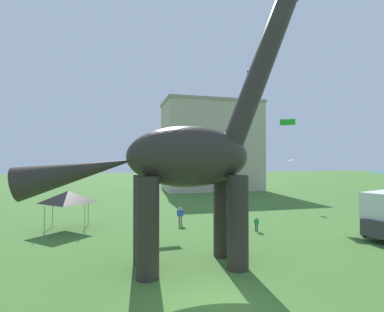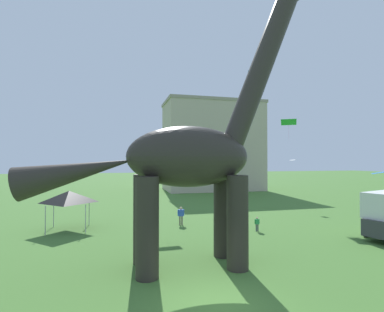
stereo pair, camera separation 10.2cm
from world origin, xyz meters
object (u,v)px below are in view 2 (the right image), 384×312
object	(u,v)px
kite_high_right	(251,72)
kite_mid_center	(289,122)
person_far_spectator	(181,214)
dinosaur_sculpture	(188,157)
person_vendor_side	(257,223)
festival_canopy_tent	(69,197)
kite_far_right	(292,160)
kite_far_left	(379,173)
kite_apex	(162,135)

from	to	relation	value
kite_high_right	kite_mid_center	bearing A→B (deg)	-93.62
person_far_spectator	kite_high_right	distance (m)	23.95
person_far_spectator	dinosaur_sculpture	bearing A→B (deg)	-63.20
person_vendor_side	kite_mid_center	size ratio (longest dim) A/B	0.55
person_far_spectator	kite_mid_center	distance (m)	14.52
dinosaur_sculpture	kite_high_right	world-z (taller)	kite_high_right
kite_mid_center	kite_high_right	distance (m)	12.82
person_far_spectator	festival_canopy_tent	bearing A→B (deg)	-146.28
dinosaur_sculpture	kite_far_right	distance (m)	21.98
festival_canopy_tent	kite_high_right	world-z (taller)	kite_high_right
kite_mid_center	kite_far_left	xyz separation A→B (m)	(0.41, -10.02, -4.71)
kite_far_right	kite_high_right	xyz separation A→B (m)	(-2.06, 6.38, 11.98)
dinosaur_sculpture	person_far_spectator	xyz separation A→B (m)	(1.60, 9.19, -4.62)
kite_apex	kite_high_right	world-z (taller)	kite_high_right
person_vendor_side	kite_apex	world-z (taller)	kite_apex
person_far_spectator	kite_mid_center	size ratio (longest dim) A/B	0.77
kite_mid_center	kite_apex	world-z (taller)	kite_mid_center
dinosaur_sculpture	person_vendor_side	world-z (taller)	dinosaur_sculpture
festival_canopy_tent	kite_apex	size ratio (longest dim) A/B	1.74
festival_canopy_tent	kite_far_left	size ratio (longest dim) A/B	2.37
dinosaur_sculpture	kite_far_left	size ratio (longest dim) A/B	11.50
kite_far_right	kite_mid_center	bearing A→B (deg)	-127.57
kite_apex	kite_far_left	xyz separation A→B (m)	(13.33, -10.03, -3.14)
person_far_spectator	kite_apex	world-z (taller)	kite_apex
kite_high_right	festival_canopy_tent	bearing A→B (deg)	-150.52
kite_mid_center	dinosaur_sculpture	bearing A→B (deg)	-138.72
kite_mid_center	kite_far_left	distance (m)	11.08
kite_far_left	kite_high_right	size ratio (longest dim) A/B	1.35
person_far_spectator	kite_far_left	xyz separation A→B (m)	(12.07, -7.57, 3.59)
kite_high_right	kite_apex	bearing A→B (deg)	-143.93
person_vendor_side	kite_far_left	bearing A→B (deg)	174.84
person_vendor_side	kite_apex	bearing A→B (deg)	-17.59
kite_far_left	dinosaur_sculpture	bearing A→B (deg)	-173.23
person_vendor_side	kite_high_right	world-z (taller)	kite_high_right
person_far_spectator	kite_far_left	bearing A→B (deg)	4.60
kite_mid_center	festival_canopy_tent	bearing A→B (deg)	-174.40
kite_high_right	person_vendor_side	bearing A→B (deg)	-114.38
festival_canopy_tent	kite_mid_center	distance (m)	21.52
kite_high_right	dinosaur_sculpture	bearing A→B (deg)	-122.85
kite_far_left	kite_far_right	size ratio (longest dim) A/B	1.78
person_far_spectator	kite_high_right	xyz separation A→B (m)	(12.28, 12.32, 16.46)
festival_canopy_tent	kite_high_right	distance (m)	28.30
festival_canopy_tent	kite_far_left	xyz separation A→B (m)	(20.78, -8.02, 1.95)
dinosaur_sculpture	festival_canopy_tent	xyz separation A→B (m)	(-7.10, 9.65, -2.98)
dinosaur_sculpture	kite_far_right	world-z (taller)	dinosaur_sculpture
kite_mid_center	kite_far_right	xyz separation A→B (m)	(2.68, 3.49, -3.82)
kite_apex	kite_far_right	bearing A→B (deg)	12.58
festival_canopy_tent	kite_mid_center	xyz separation A→B (m)	(20.36, 2.00, 6.66)
kite_apex	kite_far_left	distance (m)	16.97
dinosaur_sculpture	person_vendor_side	distance (m)	10.08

